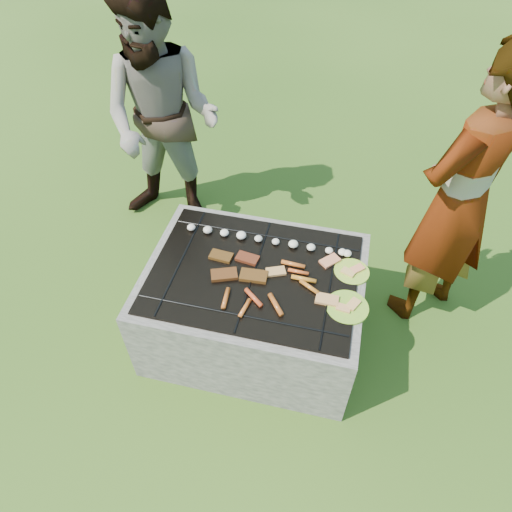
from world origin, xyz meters
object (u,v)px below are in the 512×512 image
at_px(plate_far, 352,272).
at_px(bystander, 163,120).
at_px(fire_pit, 254,306).
at_px(plate_near, 347,307).
at_px(cook, 459,202).

bearing_deg(plate_far, bystander, 149.47).
height_order(fire_pit, plate_near, plate_near).
bearing_deg(cook, fire_pit, -18.91).
bearing_deg(plate_near, bystander, 142.35).
bearing_deg(fire_pit, plate_near, -12.81).
height_order(fire_pit, cook, cook).
bearing_deg(plate_far, cook, 35.53).
relative_size(plate_far, cook, 0.14).
distance_m(plate_far, plate_near, 0.27).
bearing_deg(cook, plate_near, 6.26).
bearing_deg(plate_far, plate_near, -89.99).
distance_m(plate_far, cook, 0.73).
relative_size(plate_near, cook, 0.14).
height_order(plate_far, plate_near, same).
xyz_separation_m(fire_pit, bystander, (-0.93, 1.02, 0.63)).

